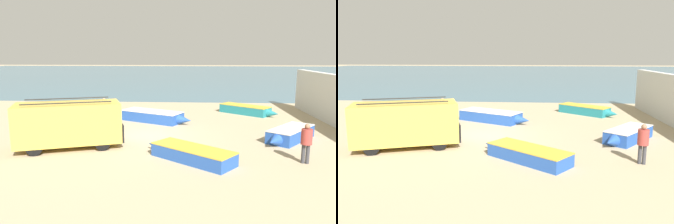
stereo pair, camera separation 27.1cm
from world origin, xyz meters
TOP-DOWN VIEW (x-y plane):
  - ground_plane at (0.00, 0.00)m, footprint 200.00×200.00m
  - sea_water at (0.00, 52.00)m, footprint 120.00×80.00m
  - parked_van at (-3.20, -2.35)m, footprint 5.06×3.33m
  - fishing_rowboat_0 at (7.27, -0.45)m, footprint 3.12×3.50m
  - fishing_rowboat_1 at (-6.16, 5.85)m, footprint 5.66×2.13m
  - fishing_rowboat_2 at (0.06, 3.76)m, footprint 4.73×3.13m
  - fishing_rowboat_3 at (6.42, 6.72)m, footprint 3.90×3.44m
  - fishing_rowboat_4 at (2.30, -3.76)m, footprint 3.92×3.35m
  - fisherman_0 at (6.87, -3.90)m, footprint 0.42×0.42m
  - fisherman_1 at (-2.85, 2.59)m, footprint 0.43×0.43m

SIDE VIEW (x-z plane):
  - ground_plane at x=0.00m, z-range 0.00..0.00m
  - sea_water at x=0.00m, z-range 0.00..0.01m
  - fishing_rowboat_1 at x=-6.16m, z-range 0.00..0.56m
  - fishing_rowboat_4 at x=2.30m, z-range 0.00..0.56m
  - fishing_rowboat_3 at x=6.42m, z-range 0.00..0.62m
  - fishing_rowboat_0 at x=7.27m, z-range 0.00..0.64m
  - fishing_rowboat_2 at x=0.06m, z-range 0.00..0.67m
  - fisherman_0 at x=6.87m, z-range 0.16..1.77m
  - fisherman_1 at x=-2.85m, z-range 0.16..1.80m
  - parked_van at x=-3.20m, z-range 0.05..2.27m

